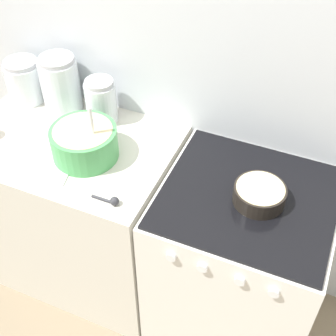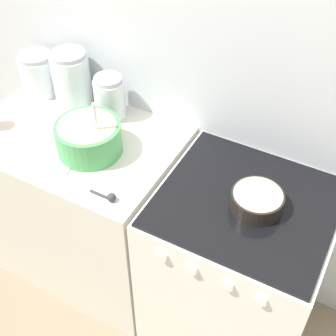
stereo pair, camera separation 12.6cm
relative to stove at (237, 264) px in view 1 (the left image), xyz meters
The scene contains 10 objects.
wall_back 0.90m from the stove, 136.35° to the left, with size 4.88×0.05×2.40m.
countertop_cabinet 0.84m from the stove, behind, with size 0.94×0.65×0.90m.
stove is the anchor object (origin of this frame).
mixing_bowl 0.89m from the stove, behind, with size 0.28×0.28×0.26m.
baking_pan 0.49m from the stove, 13.68° to the right, with size 0.20×0.20×0.07m.
storage_jar_left 1.32m from the stove, 169.79° to the left, with size 0.18×0.18×0.21m.
storage_jar_middle 1.15m from the stove, 167.66° to the left, with size 0.18×0.18×0.28m.
storage_jar_right 0.96m from the stove, 164.46° to the left, with size 0.14×0.14×0.21m.
recipe_page 0.95m from the stove, behind, with size 0.25×0.29×0.01m.
measuring_spoon 0.71m from the stove, 152.89° to the right, with size 0.12×0.04×0.04m.
Camera 1 is at (0.56, -0.95, 2.24)m, focal length 50.00 mm.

